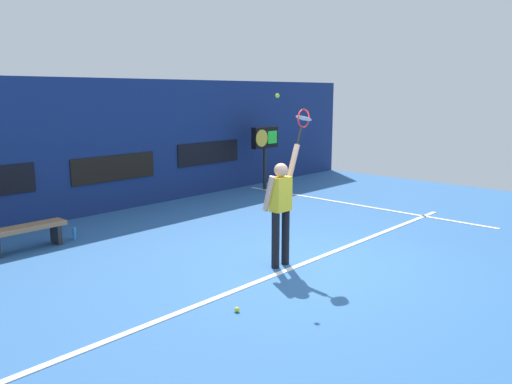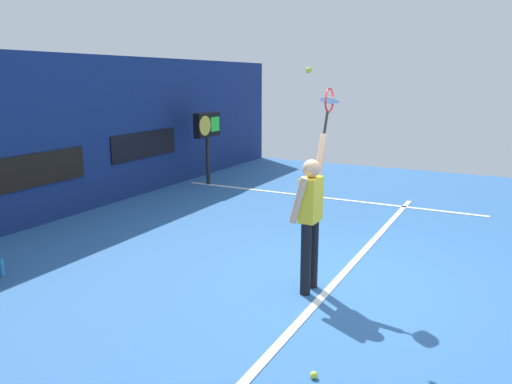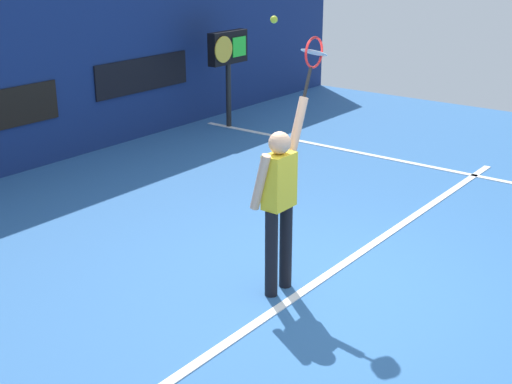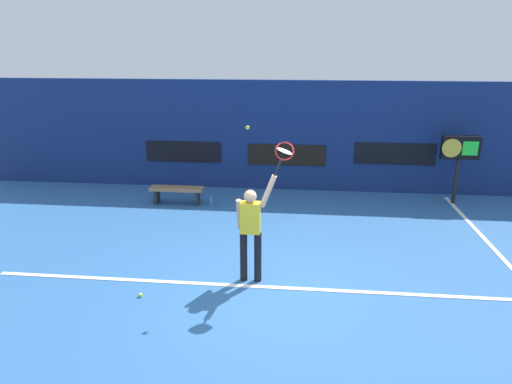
{
  "view_description": "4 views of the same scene",
  "coord_description": "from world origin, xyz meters",
  "px_view_note": "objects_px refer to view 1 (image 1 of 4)",
  "views": [
    {
      "loc": [
        -6.63,
        -4.8,
        2.79
      ],
      "look_at": [
        -0.46,
        0.86,
        1.17
      ],
      "focal_mm": 36.42,
      "sensor_mm": 36.0,
      "label": 1
    },
    {
      "loc": [
        -5.98,
        -1.77,
        2.65
      ],
      "look_at": [
        -0.63,
        1.01,
        1.27
      ],
      "focal_mm": 35.03,
      "sensor_mm": 36.0,
      "label": 2
    },
    {
      "loc": [
        -5.68,
        -3.36,
        3.41
      ],
      "look_at": [
        -0.29,
        0.75,
        0.96
      ],
      "focal_mm": 49.21,
      "sensor_mm": 36.0,
      "label": 3
    },
    {
      "loc": [
        0.42,
        -6.78,
        3.99
      ],
      "look_at": [
        -0.39,
        1.1,
        1.42
      ],
      "focal_mm": 31.73,
      "sensor_mm": 36.0,
      "label": 4
    }
  ],
  "objects_px": {
    "water_bottle": "(74,233)",
    "tennis_racket": "(303,120)",
    "tennis_ball": "(277,96)",
    "scoreboard_clock": "(265,141)",
    "court_bench": "(26,232)",
    "spare_ball": "(237,310)",
    "tennis_player": "(281,205)"
  },
  "relations": [
    {
      "from": "court_bench",
      "to": "water_bottle",
      "type": "bearing_deg",
      "value": 0.0
    },
    {
      "from": "tennis_racket",
      "to": "spare_ball",
      "type": "height_order",
      "value": "tennis_racket"
    },
    {
      "from": "tennis_racket",
      "to": "spare_ball",
      "type": "bearing_deg",
      "value": -162.02
    },
    {
      "from": "water_bottle",
      "to": "tennis_racket",
      "type": "bearing_deg",
      "value": -62.42
    },
    {
      "from": "tennis_ball",
      "to": "water_bottle",
      "type": "height_order",
      "value": "tennis_ball"
    },
    {
      "from": "spare_ball",
      "to": "tennis_ball",
      "type": "bearing_deg",
      "value": 24.91
    },
    {
      "from": "tennis_player",
      "to": "court_bench",
      "type": "distance_m",
      "value": 4.63
    },
    {
      "from": "tennis_player",
      "to": "tennis_ball",
      "type": "distance_m",
      "value": 1.72
    },
    {
      "from": "tennis_ball",
      "to": "scoreboard_clock",
      "type": "distance_m",
      "value": 6.86
    },
    {
      "from": "tennis_racket",
      "to": "tennis_ball",
      "type": "relative_size",
      "value": 9.19
    },
    {
      "from": "court_bench",
      "to": "water_bottle",
      "type": "relative_size",
      "value": 5.83
    },
    {
      "from": "tennis_player",
      "to": "spare_ball",
      "type": "distance_m",
      "value": 2.16
    },
    {
      "from": "tennis_player",
      "to": "water_bottle",
      "type": "height_order",
      "value": "tennis_player"
    },
    {
      "from": "court_bench",
      "to": "spare_ball",
      "type": "bearing_deg",
      "value": -82.19
    },
    {
      "from": "tennis_ball",
      "to": "scoreboard_clock",
      "type": "bearing_deg",
      "value": 43.14
    },
    {
      "from": "tennis_racket",
      "to": "water_bottle",
      "type": "relative_size",
      "value": 2.6
    },
    {
      "from": "tennis_player",
      "to": "spare_ball",
      "type": "height_order",
      "value": "tennis_player"
    },
    {
      "from": "tennis_ball",
      "to": "scoreboard_clock",
      "type": "height_order",
      "value": "tennis_ball"
    },
    {
      "from": "tennis_player",
      "to": "tennis_racket",
      "type": "xyz_separation_m",
      "value": [
        0.54,
        -0.0,
        1.33
      ]
    },
    {
      "from": "water_bottle",
      "to": "scoreboard_clock",
      "type": "bearing_deg",
      "value": 6.77
    },
    {
      "from": "tennis_player",
      "to": "spare_ball",
      "type": "xyz_separation_m",
      "value": [
        -1.77,
        -0.76,
        -0.98
      ]
    },
    {
      "from": "tennis_player",
      "to": "water_bottle",
      "type": "relative_size",
      "value": 8.2
    },
    {
      "from": "tennis_ball",
      "to": "court_bench",
      "type": "distance_m",
      "value": 5.11
    },
    {
      "from": "scoreboard_clock",
      "to": "water_bottle",
      "type": "distance_m",
      "value": 6.54
    },
    {
      "from": "spare_ball",
      "to": "tennis_racket",
      "type": "bearing_deg",
      "value": 17.98
    },
    {
      "from": "tennis_ball",
      "to": "scoreboard_clock",
      "type": "relative_size",
      "value": 0.04
    },
    {
      "from": "spare_ball",
      "to": "tennis_player",
      "type": "bearing_deg",
      "value": 23.1
    },
    {
      "from": "tennis_racket",
      "to": "tennis_ball",
      "type": "distance_m",
      "value": 0.72
    },
    {
      "from": "tennis_racket",
      "to": "court_bench",
      "type": "relative_size",
      "value": 0.45
    },
    {
      "from": "tennis_player",
      "to": "tennis_racket",
      "type": "distance_m",
      "value": 1.43
    },
    {
      "from": "tennis_ball",
      "to": "spare_ball",
      "type": "xyz_separation_m",
      "value": [
        -1.72,
        -0.8,
        -2.7
      ]
    },
    {
      "from": "tennis_player",
      "to": "water_bottle",
      "type": "bearing_deg",
      "value": 110.98
    }
  ]
}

